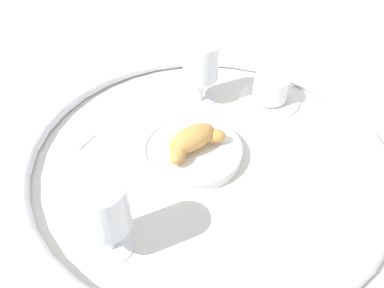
{
  "coord_description": "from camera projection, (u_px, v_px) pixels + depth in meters",
  "views": [
    {
      "loc": [
        0.23,
        0.51,
        0.55
      ],
      "look_at": [
        0.02,
        -0.02,
        0.03
      ],
      "focal_mm": 38.54,
      "sensor_mm": 36.0,
      "label": 1
    }
  ],
  "objects": [
    {
      "name": "ground_plane",
      "position": [
        206.0,
        159.0,
        0.78
      ],
      "size": [
        2.2,
        2.2,
        0.0
      ],
      "primitive_type": "plane",
      "color": "silver"
    },
    {
      "name": "table_chrome_rim",
      "position": [
        206.0,
        154.0,
        0.77
      ],
      "size": [
        0.69,
        0.69,
        0.02
      ],
      "primitive_type": "torus",
      "color": "silver",
      "rests_on": "ground_plane"
    },
    {
      "name": "pastry_plate",
      "position": [
        192.0,
        151.0,
        0.78
      ],
      "size": [
        0.19,
        0.19,
        0.02
      ],
      "color": "white",
      "rests_on": "ground_plane"
    },
    {
      "name": "croissant_large",
      "position": [
        193.0,
        140.0,
        0.76
      ],
      "size": [
        0.13,
        0.09,
        0.04
      ],
      "color": "#D6994C",
      "rests_on": "pastry_plate"
    },
    {
      "name": "coffee_cup_near",
      "position": [
        270.0,
        91.0,
        0.9
      ],
      "size": [
        0.14,
        0.14,
        0.06
      ],
      "color": "white",
      "rests_on": "ground_plane"
    },
    {
      "name": "juice_glass_left",
      "position": [
        201.0,
        64.0,
        0.86
      ],
      "size": [
        0.08,
        0.08,
        0.14
      ],
      "color": "white",
      "rests_on": "ground_plane"
    },
    {
      "name": "juice_glass_right",
      "position": [
        103.0,
        210.0,
        0.58
      ],
      "size": [
        0.08,
        0.08,
        0.14
      ],
      "color": "white",
      "rests_on": "ground_plane"
    },
    {
      "name": "sugar_packet",
      "position": [
        80.0,
        139.0,
        0.82
      ],
      "size": [
        0.06,
        0.06,
        0.01
      ],
      "primitive_type": "cube",
      "rotation": [
        0.0,
        0.0,
        0.69
      ],
      "color": "white",
      "rests_on": "ground_plane"
    }
  ]
}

